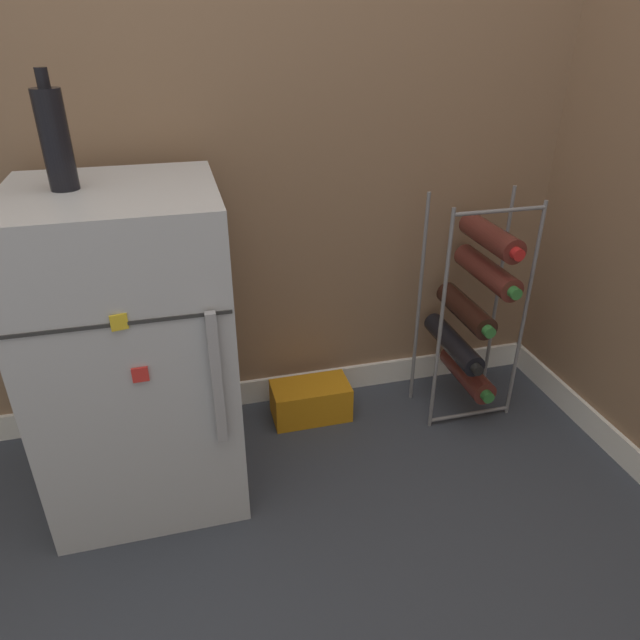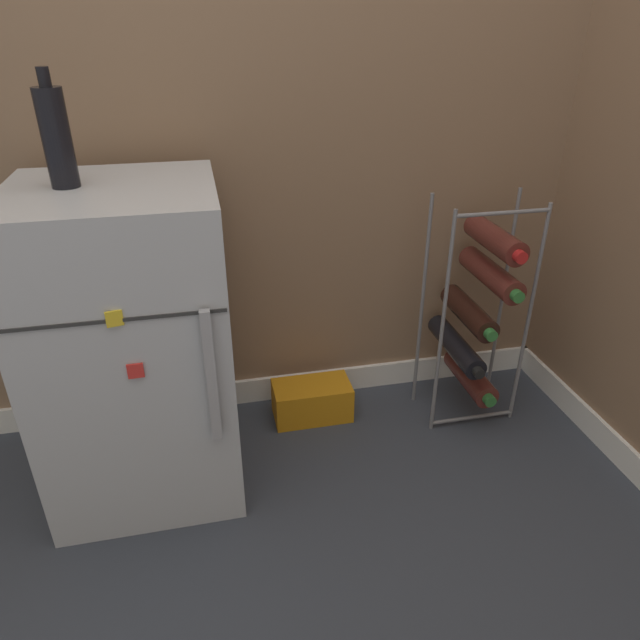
% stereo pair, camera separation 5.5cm
% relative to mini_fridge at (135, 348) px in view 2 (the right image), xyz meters
% --- Properties ---
extents(ground_plane, '(14.00, 14.00, 0.00)m').
position_rel_mini_fridge_xyz_m(ground_plane, '(0.50, -0.30, -0.43)').
color(ground_plane, '#333842').
extents(wall_back, '(6.77, 0.07, 2.50)m').
position_rel_mini_fridge_xyz_m(wall_back, '(0.50, 0.33, 0.80)').
color(wall_back, '#84664C').
rests_on(wall_back, ground_plane).
extents(mini_fridge, '(0.49, 0.51, 0.87)m').
position_rel_mini_fridge_xyz_m(mini_fridge, '(0.00, 0.00, 0.00)').
color(mini_fridge, '#B7BABF').
rests_on(mini_fridge, ground_plane).
extents(wine_rack, '(0.30, 0.33, 0.75)m').
position_rel_mini_fridge_xyz_m(wine_rack, '(1.04, 0.09, -0.05)').
color(wine_rack, slate).
rests_on(wine_rack, ground_plane).
extents(soda_box, '(0.26, 0.14, 0.13)m').
position_rel_mini_fridge_xyz_m(soda_box, '(0.52, 0.17, -0.37)').
color(soda_box, orange).
rests_on(soda_box, ground_plane).
extents(fridge_top_bottle, '(0.06, 0.06, 0.26)m').
position_rel_mini_fridge_xyz_m(fridge_top_bottle, '(-0.09, 0.02, 0.55)').
color(fridge_top_bottle, black).
rests_on(fridge_top_bottle, mini_fridge).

